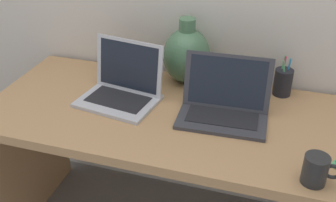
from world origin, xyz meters
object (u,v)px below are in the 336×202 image
laptop_right (225,101)px  coffee_mug (316,170)px  green_vase (187,55)px  pen_cup (283,82)px  laptop_left (123,84)px

laptop_right → coffee_mug: size_ratio=3.00×
green_vase → pen_cup: bearing=0.0°
coffee_mug → laptop_left: bearing=157.8°
green_vase → pen_cup: 0.44m
laptop_left → green_vase: (0.22, 0.23, 0.07)m
laptop_left → coffee_mug: size_ratio=2.93×
laptop_left → coffee_mug: 0.85m
laptop_right → pen_cup: laptop_right is taller
laptop_right → coffee_mug: laptop_right is taller
laptop_right → green_vase: (-0.22, 0.24, 0.07)m
green_vase → pen_cup: size_ratio=1.71×
laptop_right → coffee_mug: (0.35, -0.31, -0.01)m
laptop_left → pen_cup: size_ratio=1.99×
pen_cup → green_vase: bearing=-180.0°
green_vase → coffee_mug: 0.79m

